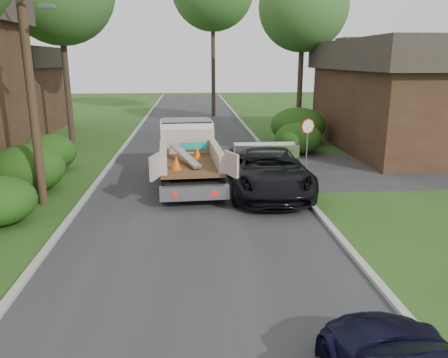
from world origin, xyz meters
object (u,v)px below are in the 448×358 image
utility_pole (27,55)px  flatbed_truck (188,149)px  house_left_far (0,89)px  stop_sign (307,133)px  tree_right_far (303,6)px  black_pickup (267,169)px  house_right (420,94)px

utility_pole → flatbed_truck: size_ratio=1.53×
house_left_far → flatbed_truck: (13.23, -14.01, -1.73)m
house_left_far → utility_pole: bearing=-64.8°
utility_pole → stop_sign: bearing=20.6°
house_left_far → tree_right_far: tree_right_far is taller
house_left_far → black_pickup: 23.02m
house_right → flatbed_truck: bearing=-155.6°
utility_pole → black_pickup: (8.31, 0.93, -4.28)m
stop_sign → flatbed_truck: (-5.47, -1.01, -0.46)m
stop_sign → tree_right_far: bearing=78.2°
utility_pole → house_right: bearing=26.0°
utility_pole → tree_right_far: size_ratio=0.87×
house_left_far → tree_right_far: size_ratio=0.66×
house_right → flatbed_truck: (-13.27, -6.01, -1.84)m
tree_right_far → flatbed_truck: bearing=-122.9°
house_left_far → black_pickup: house_left_far is taller
utility_pole → tree_right_far: (12.98, 15.02, 3.31)m
house_right → tree_right_far: tree_right_far is taller
stop_sign → black_pickup: stop_sign is taller
utility_pole → house_left_far: (-8.02, 17.02, -2.12)m
stop_sign → flatbed_truck: 5.58m
tree_right_far → black_pickup: (-4.67, -14.09, -7.59)m
house_left_far → house_right: (26.50, -8.00, 0.11)m
tree_right_far → house_left_far: bearing=174.6°
tree_right_far → black_pickup: 16.67m
utility_pole → flatbed_truck: 7.15m
utility_pole → house_right: (18.48, 9.02, -2.01)m
stop_sign → black_pickup: (-2.37, -3.09, -0.89)m
house_left_far → flatbed_truck: bearing=-46.6°
tree_right_far → house_right: bearing=-47.5°
stop_sign → tree_right_far: (2.30, 11.00, 6.70)m
stop_sign → black_pickup: size_ratio=0.39×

